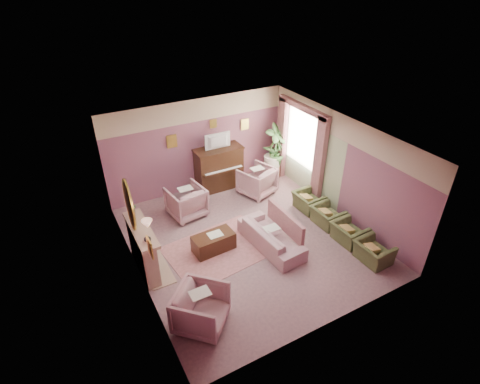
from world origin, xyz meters
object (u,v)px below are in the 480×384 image
floral_armchair_left (186,200)px  television (219,140)px  coffee_table (214,242)px  olive_chair_b (349,230)px  floral_armchair_front (201,307)px  side_table (272,166)px  floral_armchair_right (257,179)px  piano (219,169)px  olive_chair_a (374,249)px  olive_chair_c (328,214)px  sofa (271,233)px  olive_chair_d (308,199)px

floral_armchair_left → television: bearing=30.9°
coffee_table → olive_chair_b: bearing=-23.2°
floral_armchair_left → floral_armchair_front: (-1.13, -3.60, 0.00)m
television → side_table: (1.84, -0.09, -1.25)m
television → floral_armchair_right: 1.62m
piano → floral_armchair_right: size_ratio=1.47×
floral_armchair_right → olive_chair_a: size_ratio=1.20×
coffee_table → floral_armchair_left: 1.73m
olive_chair_c → floral_armchair_front: bearing=-161.9°
piano → sofa: 3.18m
piano → olive_chair_b: bearing=-67.2°
olive_chair_d → side_table: (0.18, 2.17, 0.01)m
olive_chair_a → side_table: side_table is taller
television → floral_armchair_left: bearing=-149.1°
olive_chair_a → olive_chair_b: size_ratio=1.00×
floral_armchair_right → piano: bearing=133.9°
coffee_table → floral_armchair_left: floral_armchair_left is taller
television → floral_armchair_front: bearing=-120.0°
sofa → olive_chair_b: (1.80, -0.78, -0.04)m
floral_armchair_front → olive_chair_a: (4.24, -0.26, -0.13)m
floral_armchair_right → olive_chair_b: floral_armchair_right is taller
sofa → olive_chair_a: size_ratio=2.42×
olive_chair_d → sofa: bearing=-154.5°
coffee_table → floral_armchair_front: bearing=-121.2°
piano → television: (0.00, -0.05, 0.95)m
floral_armchair_left → olive_chair_d: 3.40m
floral_armchair_left → olive_chair_a: floral_armchair_left is taller
sofa → olive_chair_a: (1.80, -1.60, -0.04)m
floral_armchair_front → olive_chair_d: bearing=27.5°
coffee_table → olive_chair_d: size_ratio=1.26×
sofa → olive_chair_d: bearing=25.5°
coffee_table → sofa: size_ratio=0.52×
sofa → side_table: size_ratio=2.74×
floral_armchair_left → olive_chair_d: size_ratio=1.20×
olive_chair_d → side_table: size_ratio=1.13×
olive_chair_c → side_table: bearing=86.6°
olive_chair_a → side_table: 4.63m
television → floral_armchair_right: size_ratio=0.84×
television → olive_chair_d: bearing=-53.6°
floral_armchair_front → olive_chair_a: bearing=-3.5°
olive_chair_d → side_table: side_table is taller
olive_chair_a → piano: bearing=109.2°
olive_chair_b → floral_armchair_left: bearing=135.6°
coffee_table → olive_chair_b: olive_chair_b is taller
piano → floral_armchair_left: 1.72m
olive_chair_c → side_table: 3.00m
floral_armchair_right → olive_chair_c: floral_armchair_right is taller
television → floral_armchair_left: television is taller
floral_armchair_right → olive_chair_c: 2.41m
floral_armchair_front → olive_chair_d: (4.24, 2.20, -0.13)m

